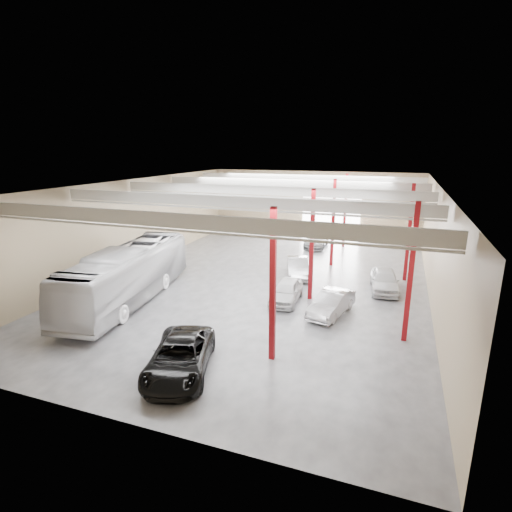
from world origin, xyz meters
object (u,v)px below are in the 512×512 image
Objects in this scene: car_right_far at (384,280)px; car_row_c at (317,240)px; car_right_near at (331,303)px; coach_bus at (128,274)px; car_row_b at (298,267)px; car_row_a at (286,291)px; black_sedan at (180,357)px.

car_row_c is at bearing 115.95° from car_right_far.
car_row_c is 16.42m from car_right_near.
car_right_near is at bearing -123.74° from car_right_far.
coach_bus reaches higher than car_right_near.
car_right_near is (3.58, -6.26, -0.02)m from car_row_b.
car_right_far reaches higher than car_row_a.
car_right_far is (7.73, 13.61, 0.00)m from black_sedan.
car_row_a is 0.98× the size of car_right_near.
car_right_far reaches higher than car_row_b.
car_row_c is at bearing 91.41° from car_row_a.
car_right_near is at bearing 41.07° from black_sedan.
car_row_c is 1.08× the size of car_right_far.
car_row_b is at bearing 34.92° from coach_bus.
car_row_a is 5.23m from car_row_b.
black_sedan is 14.74m from car_row_b.
car_row_b is (-0.58, 5.20, 0.01)m from car_row_a.
car_row_c is at bearing 56.75° from coach_bus.
car_row_a is 0.86× the size of car_row_c.
car_right_far is at bearing 17.24° from coach_bus.
car_row_a reaches higher than car_row_c.
car_right_far reaches higher than car_row_c.
coach_bus is 2.91× the size of car_row_b.
black_sedan is 1.25× the size of car_row_b.
black_sedan is 24.32m from car_row_c.
black_sedan reaches higher than car_row_c.
car_row_c is at bearing 75.43° from car_row_b.
car_right_near is at bearing -77.97° from car_row_b.
car_row_a is at bearing -87.08° from car_row_c.
car_row_a is 7.03m from car_right_far.
car_row_b is 0.98× the size of car_right_far.
car_row_a is 0.95× the size of car_row_b.
coach_bus reaches higher than car_right_far.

